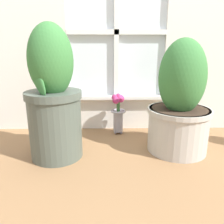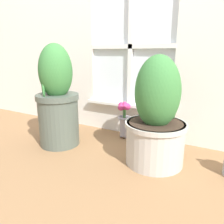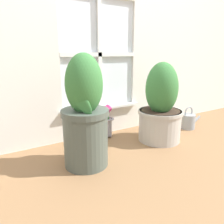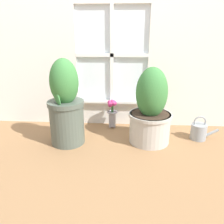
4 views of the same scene
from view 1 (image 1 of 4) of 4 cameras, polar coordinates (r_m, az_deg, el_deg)
The scene contains 4 objects.
ground_plane at distance 1.22m, azimuth 2.17°, elevation -14.68°, with size 10.00×10.00×0.00m, color olive.
potted_plant_left at distance 1.29m, azimuth -15.02°, elevation 3.08°, with size 0.32×0.32×0.77m.
potted_plant_right at distance 1.40m, azimuth 17.29°, elevation 1.61°, with size 0.39×0.39×0.69m.
flower_vase at distance 1.64m, azimuth 1.61°, elevation 0.20°, with size 0.11×0.11×0.31m.
Camera 1 is at (-0.06, -1.05, 0.63)m, focal length 35.00 mm.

